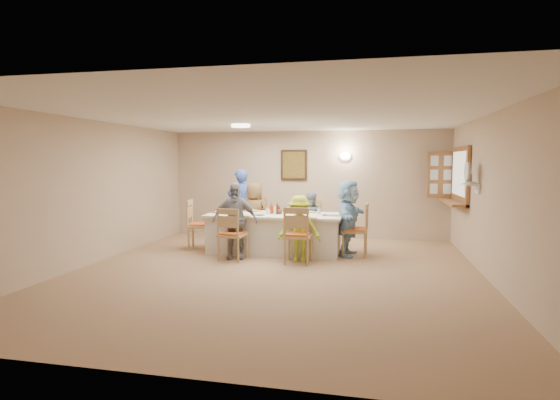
% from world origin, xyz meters
% --- Properties ---
extents(ground, '(7.00, 7.00, 0.00)m').
position_xyz_m(ground, '(0.00, 0.00, 0.00)').
color(ground, '#9A7253').
extents(room_walls, '(7.00, 7.00, 7.00)m').
position_xyz_m(room_walls, '(0.00, 0.00, 1.51)').
color(room_walls, tan).
rests_on(room_walls, ground).
extents(wall_picture, '(0.62, 0.05, 0.72)m').
position_xyz_m(wall_picture, '(-0.30, 3.46, 1.70)').
color(wall_picture, '#3F2916').
rests_on(wall_picture, room_walls).
extents(wall_sconce, '(0.26, 0.09, 0.18)m').
position_xyz_m(wall_sconce, '(0.90, 3.44, 1.90)').
color(wall_sconce, white).
rests_on(wall_sconce, room_walls).
extents(ceiling_light, '(0.36, 0.36, 0.05)m').
position_xyz_m(ceiling_light, '(-1.00, 1.50, 2.47)').
color(ceiling_light, white).
rests_on(ceiling_light, room_walls).
extents(serving_hatch, '(0.06, 1.50, 1.15)m').
position_xyz_m(serving_hatch, '(3.21, 2.40, 1.50)').
color(serving_hatch, '#986437').
rests_on(serving_hatch, room_walls).
extents(hatch_sill, '(0.30, 1.50, 0.05)m').
position_xyz_m(hatch_sill, '(3.09, 2.40, 0.97)').
color(hatch_sill, '#986437').
rests_on(hatch_sill, room_walls).
extents(shutter_door, '(0.55, 0.04, 1.00)m').
position_xyz_m(shutter_door, '(2.95, 3.16, 1.50)').
color(shutter_door, '#986437').
rests_on(shutter_door, room_walls).
extents(fan_shelf, '(0.22, 0.36, 0.03)m').
position_xyz_m(fan_shelf, '(3.13, 1.05, 1.40)').
color(fan_shelf, white).
rests_on(fan_shelf, room_walls).
extents(desk_fan, '(0.30, 0.30, 0.28)m').
position_xyz_m(desk_fan, '(3.10, 1.05, 1.55)').
color(desk_fan, '#A5A5A8').
rests_on(desk_fan, fan_shelf).
extents(dining_table, '(2.62, 1.11, 0.76)m').
position_xyz_m(dining_table, '(-0.34, 1.56, 0.38)').
color(dining_table, white).
rests_on(dining_table, ground).
extents(chair_back_left, '(0.50, 0.50, 1.01)m').
position_xyz_m(chair_back_left, '(-0.94, 2.36, 0.51)').
color(chair_back_left, tan).
rests_on(chair_back_left, ground).
extents(chair_back_right, '(0.50, 0.50, 0.99)m').
position_xyz_m(chair_back_right, '(0.26, 2.36, 0.50)').
color(chair_back_right, tan).
rests_on(chair_back_right, ground).
extents(chair_front_left, '(0.52, 0.52, 0.96)m').
position_xyz_m(chair_front_left, '(-0.94, 0.76, 0.48)').
color(chair_front_left, tan).
rests_on(chair_front_left, ground).
extents(chair_front_right, '(0.49, 0.49, 1.01)m').
position_xyz_m(chair_front_right, '(0.26, 0.76, 0.50)').
color(chair_front_right, tan).
rests_on(chair_front_right, ground).
extents(chair_left_end, '(0.57, 0.57, 1.02)m').
position_xyz_m(chair_left_end, '(-1.89, 1.56, 0.51)').
color(chair_left_end, tan).
rests_on(chair_left_end, ground).
extents(chair_right_end, '(0.51, 0.51, 1.01)m').
position_xyz_m(chair_right_end, '(1.21, 1.56, 0.51)').
color(chair_right_end, tan).
rests_on(chair_right_end, ground).
extents(diner_back_left, '(0.76, 0.60, 1.34)m').
position_xyz_m(diner_back_left, '(-0.94, 2.24, 0.67)').
color(diner_back_left, brown).
rests_on(diner_back_left, ground).
extents(diner_back_right, '(0.73, 0.65, 1.15)m').
position_xyz_m(diner_back_right, '(0.26, 2.24, 0.58)').
color(diner_back_right, gray).
rests_on(diner_back_right, ground).
extents(diner_front_left, '(0.95, 0.64, 1.41)m').
position_xyz_m(diner_front_left, '(-0.94, 0.88, 0.70)').
color(diner_front_left, gray).
rests_on(diner_front_left, ground).
extents(diner_front_right, '(0.80, 0.50, 1.18)m').
position_xyz_m(diner_front_right, '(0.26, 0.88, 0.59)').
color(diner_front_right, '#B6D02B').
rests_on(diner_front_right, ground).
extents(diner_right_end, '(1.44, 0.75, 1.44)m').
position_xyz_m(diner_right_end, '(1.08, 1.56, 0.72)').
color(diner_right_end, '#96C7EF').
rests_on(diner_right_end, ground).
extents(caregiver, '(0.87, 0.81, 1.62)m').
position_xyz_m(caregiver, '(-1.39, 2.71, 0.81)').
color(caregiver, '#3653B8').
rests_on(caregiver, ground).
extents(placemat_fl, '(0.33, 0.24, 0.01)m').
position_xyz_m(placemat_fl, '(-0.94, 1.14, 0.76)').
color(placemat_fl, '#472B19').
rests_on(placemat_fl, dining_table).
extents(plate_fl, '(0.25, 0.25, 0.02)m').
position_xyz_m(plate_fl, '(-0.94, 1.14, 0.77)').
color(plate_fl, white).
rests_on(plate_fl, dining_table).
extents(napkin_fl, '(0.14, 0.14, 0.01)m').
position_xyz_m(napkin_fl, '(-0.76, 1.09, 0.77)').
color(napkin_fl, yellow).
rests_on(napkin_fl, dining_table).
extents(placemat_fr, '(0.35, 0.26, 0.01)m').
position_xyz_m(placemat_fr, '(0.26, 1.14, 0.76)').
color(placemat_fr, '#472B19').
rests_on(placemat_fr, dining_table).
extents(plate_fr, '(0.26, 0.26, 0.02)m').
position_xyz_m(plate_fr, '(0.26, 1.14, 0.77)').
color(plate_fr, white).
rests_on(plate_fr, dining_table).
extents(napkin_fr, '(0.15, 0.15, 0.01)m').
position_xyz_m(napkin_fr, '(0.44, 1.09, 0.77)').
color(napkin_fr, yellow).
rests_on(napkin_fr, dining_table).
extents(placemat_bl, '(0.36, 0.27, 0.01)m').
position_xyz_m(placemat_bl, '(-0.94, 1.98, 0.76)').
color(placemat_bl, '#472B19').
rests_on(placemat_bl, dining_table).
extents(plate_bl, '(0.25, 0.25, 0.02)m').
position_xyz_m(plate_bl, '(-0.94, 1.98, 0.77)').
color(plate_bl, white).
rests_on(plate_bl, dining_table).
extents(napkin_bl, '(0.14, 0.14, 0.01)m').
position_xyz_m(napkin_bl, '(-0.76, 1.93, 0.77)').
color(napkin_bl, yellow).
rests_on(napkin_bl, dining_table).
extents(placemat_br, '(0.35, 0.26, 0.01)m').
position_xyz_m(placemat_br, '(0.26, 1.98, 0.76)').
color(placemat_br, '#472B19').
rests_on(placemat_br, dining_table).
extents(plate_br, '(0.23, 0.23, 0.01)m').
position_xyz_m(plate_br, '(0.26, 1.98, 0.77)').
color(plate_br, white).
rests_on(plate_br, dining_table).
extents(napkin_br, '(0.14, 0.14, 0.01)m').
position_xyz_m(napkin_br, '(0.44, 1.93, 0.77)').
color(napkin_br, yellow).
rests_on(napkin_br, dining_table).
extents(placemat_le, '(0.35, 0.26, 0.01)m').
position_xyz_m(placemat_le, '(-1.44, 1.56, 0.76)').
color(placemat_le, '#472B19').
rests_on(placemat_le, dining_table).
extents(plate_le, '(0.24, 0.24, 0.01)m').
position_xyz_m(plate_le, '(-1.44, 1.56, 0.77)').
color(plate_le, white).
rests_on(plate_le, dining_table).
extents(napkin_le, '(0.15, 0.15, 0.01)m').
position_xyz_m(napkin_le, '(-1.26, 1.51, 0.77)').
color(napkin_le, yellow).
rests_on(napkin_le, dining_table).
extents(placemat_re, '(0.36, 0.27, 0.01)m').
position_xyz_m(placemat_re, '(0.78, 1.56, 0.76)').
color(placemat_re, '#472B19').
rests_on(placemat_re, dining_table).
extents(plate_re, '(0.22, 0.22, 0.01)m').
position_xyz_m(plate_re, '(0.78, 1.56, 0.77)').
color(plate_re, white).
rests_on(plate_re, dining_table).
extents(napkin_re, '(0.15, 0.15, 0.01)m').
position_xyz_m(napkin_re, '(0.96, 1.51, 0.77)').
color(napkin_re, yellow).
rests_on(napkin_re, dining_table).
extents(teacup_a, '(0.18, 0.18, 0.09)m').
position_xyz_m(teacup_a, '(-1.14, 1.27, 0.81)').
color(teacup_a, white).
rests_on(teacup_a, dining_table).
extents(teacup_b, '(0.14, 0.14, 0.09)m').
position_xyz_m(teacup_b, '(0.08, 2.10, 0.81)').
color(teacup_b, white).
rests_on(teacup_b, dining_table).
extents(bowl_a, '(0.37, 0.37, 0.05)m').
position_xyz_m(bowl_a, '(-0.57, 1.27, 0.79)').
color(bowl_a, white).
rests_on(bowl_a, dining_table).
extents(bowl_b, '(0.26, 0.26, 0.07)m').
position_xyz_m(bowl_b, '(-0.03, 1.83, 0.79)').
color(bowl_b, white).
rests_on(bowl_b, dining_table).
extents(condiment_ketchup, '(0.11, 0.11, 0.22)m').
position_xyz_m(condiment_ketchup, '(-0.41, 1.59, 0.87)').
color(condiment_ketchup, '#B13A0F').
rests_on(condiment_ketchup, dining_table).
extents(condiment_brown, '(0.10, 0.10, 0.22)m').
position_xyz_m(condiment_brown, '(-0.30, 1.59, 0.87)').
color(condiment_brown, '#552516').
rests_on(condiment_brown, dining_table).
extents(condiment_malt, '(0.18, 0.18, 0.14)m').
position_xyz_m(condiment_malt, '(-0.23, 1.53, 0.83)').
color(condiment_malt, '#552516').
rests_on(condiment_malt, dining_table).
extents(drinking_glass, '(0.07, 0.07, 0.10)m').
position_xyz_m(drinking_glass, '(-0.49, 1.61, 0.82)').
color(drinking_glass, silver).
rests_on(drinking_glass, dining_table).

